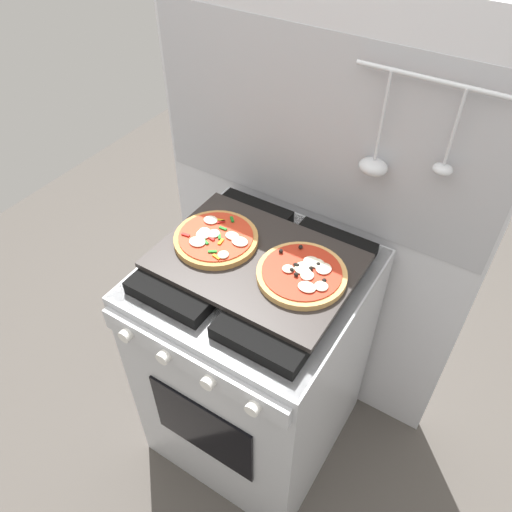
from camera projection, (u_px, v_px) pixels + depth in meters
name	position (u px, v px, depth m)	size (l,w,h in m)	color
ground_plane	(256.00, 424.00, 2.01)	(4.00, 4.00, 0.00)	#4C4742
kitchen_backsplash	(310.00, 228.00, 1.67)	(1.10, 0.09, 1.55)	silver
stove	(256.00, 359.00, 1.70)	(0.60, 0.64, 0.90)	#B7BABF
baking_tray	(256.00, 261.00, 1.38)	(0.54, 0.38, 0.02)	#2D2826
pizza_left	(215.00, 239.00, 1.42)	(0.24, 0.24, 0.03)	#C18947
pizza_right	(302.00, 274.00, 1.32)	(0.24, 0.24, 0.03)	tan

